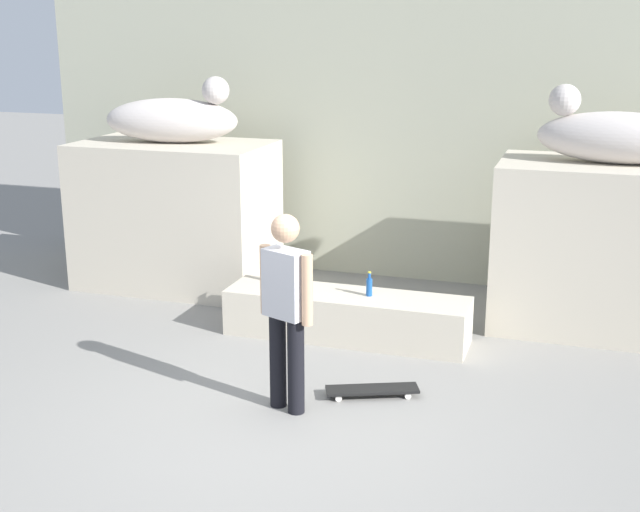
{
  "coord_description": "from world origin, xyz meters",
  "views": [
    {
      "loc": [
        2.23,
        -5.65,
        3.12
      ],
      "look_at": [
        -0.0,
        1.26,
        1.1
      ],
      "focal_mm": 47.12,
      "sensor_mm": 36.0,
      "label": 1
    }
  ],
  "objects_px": {
    "skater": "(286,304)",
    "skateboard": "(372,390)",
    "bottle_blue": "(369,286)",
    "statue_reclining_left": "(174,119)",
    "bottle_red": "(275,270)",
    "statue_reclining_right": "(615,135)"
  },
  "relations": [
    {
      "from": "skater",
      "to": "bottle_red",
      "type": "relative_size",
      "value": 5.07
    },
    {
      "from": "skateboard",
      "to": "bottle_blue",
      "type": "bearing_deg",
      "value": -96.66
    },
    {
      "from": "statue_reclining_left",
      "to": "skater",
      "type": "distance_m",
      "value": 3.93
    },
    {
      "from": "bottle_blue",
      "to": "skater",
      "type": "bearing_deg",
      "value": -97.81
    },
    {
      "from": "skateboard",
      "to": "bottle_red",
      "type": "relative_size",
      "value": 2.47
    },
    {
      "from": "statue_reclining_right",
      "to": "skater",
      "type": "relative_size",
      "value": 0.98
    },
    {
      "from": "bottle_blue",
      "to": "skateboard",
      "type": "bearing_deg",
      "value": -73.84
    },
    {
      "from": "statue_reclining_left",
      "to": "skateboard",
      "type": "distance_m",
      "value": 4.37
    },
    {
      "from": "statue_reclining_left",
      "to": "skater",
      "type": "bearing_deg",
      "value": -57.95
    },
    {
      "from": "statue_reclining_left",
      "to": "bottle_blue",
      "type": "relative_size",
      "value": 6.59
    },
    {
      "from": "statue_reclining_left",
      "to": "bottle_red",
      "type": "bearing_deg",
      "value": -39.58
    },
    {
      "from": "skateboard",
      "to": "bottle_blue",
      "type": "height_order",
      "value": "bottle_blue"
    },
    {
      "from": "skateboard",
      "to": "skater",
      "type": "bearing_deg",
      "value": 12.96
    },
    {
      "from": "skater",
      "to": "statue_reclining_right",
      "type": "bearing_deg",
      "value": -109.01
    },
    {
      "from": "bottle_blue",
      "to": "statue_reclining_left",
      "type": "bearing_deg",
      "value": 157.39
    },
    {
      "from": "statue_reclining_left",
      "to": "skateboard",
      "type": "height_order",
      "value": "statue_reclining_left"
    },
    {
      "from": "skateboard",
      "to": "bottle_red",
      "type": "xyz_separation_m",
      "value": [
        -1.44,
        1.44,
        0.54
      ]
    },
    {
      "from": "skater",
      "to": "bottle_red",
      "type": "bearing_deg",
      "value": -44.72
    },
    {
      "from": "skater",
      "to": "skateboard",
      "type": "bearing_deg",
      "value": -122.53
    },
    {
      "from": "skater",
      "to": "skateboard",
      "type": "height_order",
      "value": "skater"
    },
    {
      "from": "statue_reclining_left",
      "to": "skater",
      "type": "xyz_separation_m",
      "value": [
        2.44,
        -2.87,
        -1.11
      ]
    },
    {
      "from": "statue_reclining_left",
      "to": "skateboard",
      "type": "relative_size",
      "value": 2.04
    }
  ]
}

